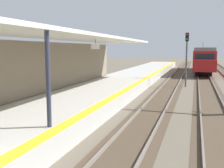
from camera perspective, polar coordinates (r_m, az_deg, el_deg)
name	(u,v)px	position (r m, az deg, el deg)	size (l,w,h in m)	color
station_platform	(105,90)	(20.69, -1.62, -1.37)	(5.00, 80.00, 0.91)	#B7B5AD
station_building_with_canopy	(52,65)	(16.94, -12.69, 3.99)	(4.85, 24.00, 4.43)	#4C4C4C
track_pair_nearest_platform	(167,90)	(23.70, 11.72, -1.38)	(2.34, 120.00, 0.16)	#4C3D2D
track_pair_middle	(208,92)	(23.61, 19.96, -1.71)	(2.34, 120.00, 0.16)	#4C3D2D
approaching_train	(203,59)	(44.42, 19.00, 5.19)	(2.93, 19.60, 4.76)	maroon
rail_signal_post	(187,54)	(26.65, 15.76, 6.26)	(0.32, 0.34, 5.20)	#4C4C4C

